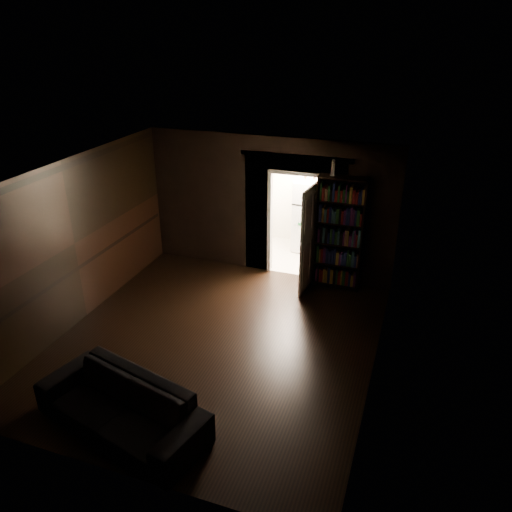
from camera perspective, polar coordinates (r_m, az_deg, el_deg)
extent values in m
plane|color=black|center=(8.27, -4.59, -9.83)|extent=(5.50, 5.50, 0.00)
cube|color=black|center=(10.37, -4.91, 6.45)|extent=(2.55, 0.10, 2.80)
cube|color=black|center=(9.61, 11.45, 4.45)|extent=(1.55, 0.10, 2.80)
cube|color=black|center=(9.51, 4.58, 11.32)|extent=(0.90, 0.10, 0.70)
cube|color=black|center=(8.80, -20.03, 1.36)|extent=(0.02, 5.50, 2.80)
cube|color=black|center=(7.00, 14.15, -4.13)|extent=(0.02, 5.50, 2.80)
cube|color=black|center=(5.55, -16.80, -13.18)|extent=(5.00, 0.02, 2.80)
cube|color=beige|center=(7.03, -5.39, 9.13)|extent=(5.00, 5.50, 0.02)
cube|color=silver|center=(9.89, 4.21, 3.35)|extent=(1.04, 0.06, 2.17)
cube|color=beige|center=(11.15, 5.28, -0.23)|extent=(2.20, 1.80, 0.10)
cube|color=white|center=(11.45, 6.61, 7.17)|extent=(2.20, 0.10, 2.40)
cube|color=white|center=(10.94, 0.19, 6.47)|extent=(0.10, 1.60, 2.40)
cube|color=white|center=(10.49, 11.14, 5.11)|extent=(0.10, 1.60, 2.40)
cube|color=white|center=(10.32, 5.85, 12.38)|extent=(2.20, 1.80, 0.10)
cube|color=#D57384|center=(11.12, 6.80, 12.08)|extent=(2.00, 0.04, 0.26)
imported|color=black|center=(6.73, -15.24, -15.61)|extent=(2.48, 1.54, 0.89)
cube|color=black|center=(9.56, 9.50, 2.56)|extent=(0.95, 0.62, 2.20)
cube|color=white|center=(11.18, 6.37, 4.69)|extent=(0.95, 0.92, 1.65)
cube|color=silver|center=(9.42, 6.04, 1.94)|extent=(0.13, 0.85, 2.05)
cube|color=white|center=(9.21, 8.81, 9.99)|extent=(0.10, 0.10, 0.30)
cube|color=black|center=(10.85, 6.71, 9.37)|extent=(0.66, 0.25, 0.27)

